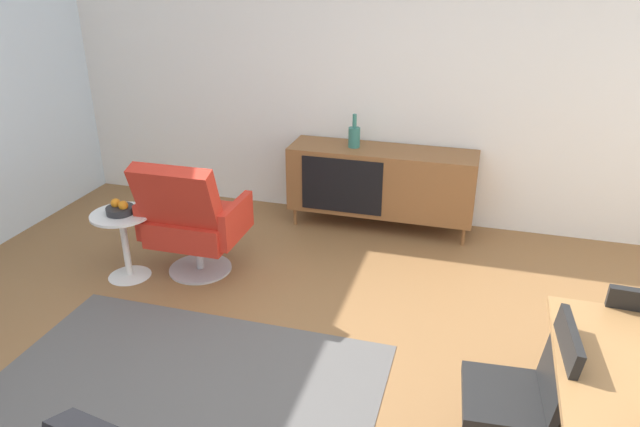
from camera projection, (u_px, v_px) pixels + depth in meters
name	position (u px, v px, depth m)	size (l,w,h in m)	color
ground_plane	(325.00, 401.00, 3.25)	(8.32, 8.32, 0.00)	olive
wall_back	(409.00, 63.00, 4.95)	(6.80, 0.12, 2.80)	white
sideboard	(381.00, 180.00, 5.12)	(1.60, 0.45, 0.72)	brown
vase_cobalt	(354.00, 136.00, 5.03)	(0.10, 0.10, 0.29)	#337266
dining_chair_near_window	(523.00, 397.00, 2.60)	(0.45, 0.43, 0.86)	black
dining_chair_back_left	(633.00, 344.00, 2.95)	(0.42, 0.44, 0.86)	black
lounge_chair_red	(191.00, 218.00, 4.33)	(0.72, 0.66, 0.95)	red
side_table_round	(124.00, 238.00, 4.36)	(0.44, 0.44, 0.52)	white
fruit_bowl	(120.00, 209.00, 4.27)	(0.20, 0.20, 0.11)	#262628
area_rug	(171.00, 404.00, 3.22)	(2.20, 1.70, 0.01)	#595654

